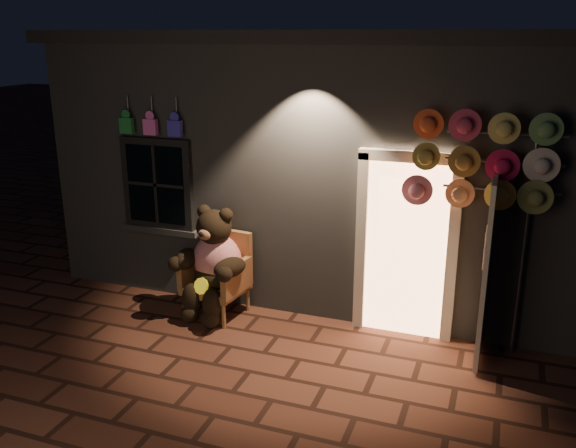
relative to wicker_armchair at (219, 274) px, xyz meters
The scene contains 5 objects.
ground 1.61m from the wicker_armchair, 52.54° to the right, with size 60.00×60.00×0.00m, color brown.
shop_building 3.17m from the wicker_armchair, 71.58° to the left, with size 7.30×5.95×3.51m.
wicker_armchair is the anchor object (origin of this frame).
teddy_bear 0.23m from the wicker_armchair, 95.16° to the right, with size 1.01×0.84×1.40m.
hat_rack 3.43m from the wicker_armchair, ahead, with size 1.56×0.22×2.66m.
Camera 1 is at (2.34, -5.20, 3.42)m, focal length 38.00 mm.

